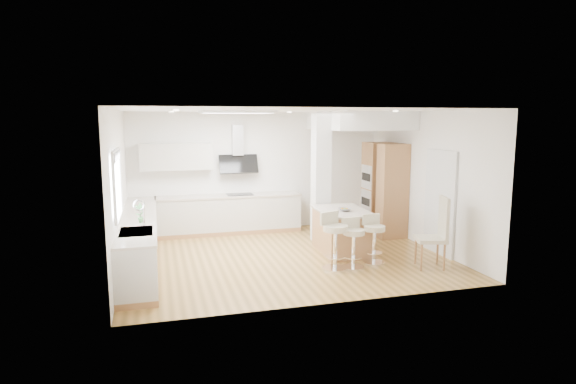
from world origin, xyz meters
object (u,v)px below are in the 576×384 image
object	(u,v)px
peninsula	(342,231)
bar_stool_a	(334,238)
bar_stool_c	(374,236)
dining_chair	(437,230)
bar_stool_b	(353,240)

from	to	relation	value
peninsula	bar_stool_a	size ratio (longest dim) A/B	1.44
bar_stool_c	dining_chair	distance (m)	1.12
bar_stool_b	bar_stool_c	distance (m)	0.51
peninsula	bar_stool_b	bearing A→B (deg)	-97.80
bar_stool_a	bar_stool_c	size ratio (longest dim) A/B	1.13
peninsula	bar_stool_a	xyz separation A→B (m)	(-0.54, -0.99, 0.14)
bar_stool_b	dining_chair	size ratio (longest dim) A/B	0.70
bar_stool_b	bar_stool_c	world-z (taller)	bar_stool_c
peninsula	dining_chair	distance (m)	1.90
bar_stool_a	bar_stool_b	bearing A→B (deg)	-23.79
peninsula	dining_chair	bearing A→B (deg)	-45.66
bar_stool_c	peninsula	bearing A→B (deg)	106.84
bar_stool_a	bar_stool_c	distance (m)	0.85
peninsula	bar_stool_c	bearing A→B (deg)	-68.22
bar_stool_a	bar_stool_c	bearing A→B (deg)	-10.39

